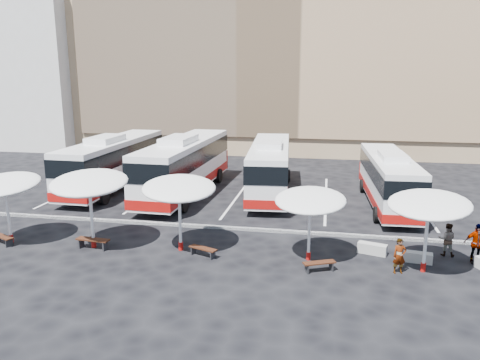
% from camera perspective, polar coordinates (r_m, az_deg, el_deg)
% --- Properties ---
extents(ground, '(120.00, 120.00, 0.00)m').
position_cam_1_polar(ground, '(25.39, -3.49, -6.25)').
color(ground, black).
rests_on(ground, ground).
extents(sandstone_building, '(42.00, 18.25, 29.60)m').
position_cam_1_polar(sandstone_building, '(55.57, 4.72, 17.37)').
color(sandstone_building, tan).
rests_on(sandstone_building, ground).
extents(apartment_block, '(14.00, 14.00, 18.00)m').
position_cam_1_polar(apartment_block, '(61.45, -23.45, 12.57)').
color(apartment_block, silver).
rests_on(apartment_block, ground).
extents(curb_divider, '(34.00, 0.25, 0.15)m').
position_cam_1_polar(curb_divider, '(25.82, -3.23, -5.74)').
color(curb_divider, black).
rests_on(curb_divider, ground).
extents(bay_lines, '(24.15, 12.00, 0.01)m').
position_cam_1_polar(bay_lines, '(32.86, -0.10, -1.72)').
color(bay_lines, white).
rests_on(bay_lines, ground).
extents(bus_0, '(3.17, 12.67, 4.00)m').
position_cam_1_polar(bus_0, '(35.35, -15.12, 2.26)').
color(bus_0, white).
rests_on(bus_0, ground).
extents(bus_1, '(3.42, 13.32, 4.20)m').
position_cam_1_polar(bus_1, '(32.77, -6.73, 1.98)').
color(bus_1, white).
rests_on(bus_1, ground).
extents(bus_2, '(3.58, 12.36, 3.87)m').
position_cam_1_polar(bus_2, '(32.80, 3.67, 1.75)').
color(bus_2, white).
rests_on(bus_2, ground).
extents(bus_3, '(3.01, 11.33, 3.56)m').
position_cam_1_polar(bus_3, '(31.16, 17.65, 0.26)').
color(bus_3, white).
rests_on(bus_3, ground).
extents(sunshade_0, '(3.38, 3.43, 3.52)m').
position_cam_1_polar(sunshade_0, '(25.63, -26.75, -0.51)').
color(sunshade_0, white).
rests_on(sunshade_0, ground).
extents(sunshade_1, '(4.19, 4.23, 3.81)m').
position_cam_1_polar(sunshade_1, '(23.30, -17.91, -0.34)').
color(sunshade_1, white).
rests_on(sunshade_1, ground).
extents(sunshade_2, '(4.37, 4.40, 3.62)m').
position_cam_1_polar(sunshade_2, '(22.02, -7.45, -1.01)').
color(sunshade_2, white).
rests_on(sunshade_2, ground).
extents(sunshade_3, '(3.54, 3.58, 3.31)m').
position_cam_1_polar(sunshade_3, '(20.99, 8.57, -2.48)').
color(sunshade_3, white).
rests_on(sunshade_3, ground).
extents(sunshade_4, '(4.47, 4.49, 3.52)m').
position_cam_1_polar(sunshade_4, '(21.01, 22.06, -2.81)').
color(sunshade_4, white).
rests_on(sunshade_4, ground).
extents(wood_bench_0, '(1.46, 0.94, 0.44)m').
position_cam_1_polar(wood_bench_0, '(26.20, -26.96, -6.31)').
color(wood_bench_0, black).
rests_on(wood_bench_0, ground).
extents(wood_bench_1, '(1.69, 0.58, 0.51)m').
position_cam_1_polar(wood_bench_1, '(23.90, -17.49, -7.12)').
color(wood_bench_1, black).
rests_on(wood_bench_1, ground).
extents(wood_bench_2, '(1.44, 0.87, 0.43)m').
position_cam_1_polar(wood_bench_2, '(21.99, -4.54, -8.47)').
color(wood_bench_2, black).
rests_on(wood_bench_2, ground).
extents(wood_bench_3, '(1.44, 0.93, 0.43)m').
position_cam_1_polar(wood_bench_3, '(20.65, 9.63, -10.08)').
color(wood_bench_3, black).
rests_on(wood_bench_3, ground).
extents(conc_bench_0, '(1.40, 0.82, 0.50)m').
position_cam_1_polar(conc_bench_0, '(23.12, 15.82, -8.06)').
color(conc_bench_0, '#989893').
rests_on(conc_bench_0, ground).
extents(conc_bench_1, '(1.29, 0.60, 0.47)m').
position_cam_1_polar(conc_bench_1, '(22.79, 20.85, -8.80)').
color(conc_bench_1, '#989893').
rests_on(conc_bench_1, ground).
extents(passenger_0, '(0.64, 0.50, 1.55)m').
position_cam_1_polar(passenger_0, '(21.18, 18.86, -8.74)').
color(passenger_0, black).
rests_on(passenger_0, ground).
extents(passenger_1, '(0.86, 0.72, 1.57)m').
position_cam_1_polar(passenger_1, '(23.90, 23.94, -6.65)').
color(passenger_1, black).
rests_on(passenger_1, ground).
extents(passenger_2, '(1.08, 0.48, 1.83)m').
position_cam_1_polar(passenger_2, '(23.55, 26.87, -6.91)').
color(passenger_2, black).
rests_on(passenger_2, ground).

